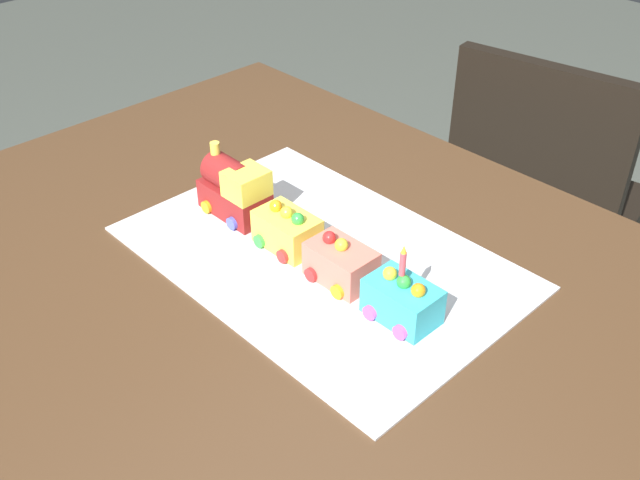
{
  "coord_description": "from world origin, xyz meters",
  "views": [
    {
      "loc": [
        0.63,
        -0.58,
        1.42
      ],
      "look_at": [
        -0.02,
        0.05,
        0.77
      ],
      "focal_mm": 40.95,
      "sensor_mm": 36.0,
      "label": 1
    }
  ],
  "objects_px": {
    "cake_locomotive": "(235,189)",
    "dining_table": "(305,331)",
    "chair": "(542,204)",
    "cake_car_caboose_turquoise": "(402,301)",
    "cake_car_gondola_lemon": "(287,230)",
    "cake_car_hopper_coral": "(341,263)",
    "birthday_candle": "(403,261)"
  },
  "relations": [
    {
      "from": "cake_car_hopper_coral",
      "to": "chair",
      "type": "bearing_deg",
      "value": 97.41
    },
    {
      "from": "dining_table",
      "to": "cake_car_caboose_turquoise",
      "type": "distance_m",
      "value": 0.22
    },
    {
      "from": "cake_car_gondola_lemon",
      "to": "cake_locomotive",
      "type": "bearing_deg",
      "value": -180.0
    },
    {
      "from": "chair",
      "to": "cake_car_gondola_lemon",
      "type": "relative_size",
      "value": 8.6
    },
    {
      "from": "cake_car_gondola_lemon",
      "to": "cake_car_caboose_turquoise",
      "type": "xyz_separation_m",
      "value": [
        0.24,
        0.0,
        0.0
      ]
    },
    {
      "from": "dining_table",
      "to": "chair",
      "type": "height_order",
      "value": "chair"
    },
    {
      "from": "dining_table",
      "to": "cake_locomotive",
      "type": "bearing_deg",
      "value": 170.38
    },
    {
      "from": "cake_car_hopper_coral",
      "to": "birthday_candle",
      "type": "distance_m",
      "value": 0.13
    },
    {
      "from": "cake_car_hopper_coral",
      "to": "cake_car_caboose_turquoise",
      "type": "bearing_deg",
      "value": 0.0
    },
    {
      "from": "dining_table",
      "to": "cake_car_hopper_coral",
      "type": "bearing_deg",
      "value": 38.38
    },
    {
      "from": "cake_locomotive",
      "to": "dining_table",
      "type": "bearing_deg",
      "value": -9.62
    },
    {
      "from": "dining_table",
      "to": "cake_car_caboose_turquoise",
      "type": "bearing_deg",
      "value": 11.99
    },
    {
      "from": "chair",
      "to": "cake_car_gondola_lemon",
      "type": "xyz_separation_m",
      "value": [
        -0.01,
        -0.8,
        0.3
      ]
    },
    {
      "from": "cake_car_caboose_turquoise",
      "to": "birthday_candle",
      "type": "xyz_separation_m",
      "value": [
        -0.0,
        -0.0,
        0.07
      ]
    },
    {
      "from": "cake_car_hopper_coral",
      "to": "cake_car_caboose_turquoise",
      "type": "distance_m",
      "value": 0.12
    },
    {
      "from": "dining_table",
      "to": "cake_car_gondola_lemon",
      "type": "xyz_separation_m",
      "value": [
        -0.07,
        0.03,
        0.14
      ]
    },
    {
      "from": "cake_locomotive",
      "to": "cake_car_gondola_lemon",
      "type": "bearing_deg",
      "value": 0.0
    },
    {
      "from": "dining_table",
      "to": "cake_locomotive",
      "type": "distance_m",
      "value": 0.26
    },
    {
      "from": "cake_car_hopper_coral",
      "to": "birthday_candle",
      "type": "xyz_separation_m",
      "value": [
        0.11,
        -0.0,
        0.07
      ]
    },
    {
      "from": "birthday_candle",
      "to": "dining_table",
      "type": "bearing_deg",
      "value": -167.67
    },
    {
      "from": "cake_car_gondola_lemon",
      "to": "cake_car_hopper_coral",
      "type": "distance_m",
      "value": 0.12
    },
    {
      "from": "cake_car_hopper_coral",
      "to": "cake_car_caboose_turquoise",
      "type": "xyz_separation_m",
      "value": [
        0.12,
        0.0,
        0.0
      ]
    },
    {
      "from": "chair",
      "to": "birthday_candle",
      "type": "relative_size",
      "value": 17.87
    },
    {
      "from": "dining_table",
      "to": "cake_car_gondola_lemon",
      "type": "height_order",
      "value": "cake_car_gondola_lemon"
    },
    {
      "from": "chair",
      "to": "cake_car_caboose_turquoise",
      "type": "xyz_separation_m",
      "value": [
        0.22,
        -0.8,
        0.3
      ]
    },
    {
      "from": "chair",
      "to": "birthday_candle",
      "type": "distance_m",
      "value": 0.91
    },
    {
      "from": "cake_car_gondola_lemon",
      "to": "chair",
      "type": "bearing_deg",
      "value": 89.02
    },
    {
      "from": "cake_locomotive",
      "to": "cake_car_caboose_turquoise",
      "type": "height_order",
      "value": "cake_locomotive"
    },
    {
      "from": "cake_locomotive",
      "to": "cake_car_gondola_lemon",
      "type": "xyz_separation_m",
      "value": [
        0.13,
        0.0,
        -0.02
      ]
    },
    {
      "from": "chair",
      "to": "cake_car_caboose_turquoise",
      "type": "distance_m",
      "value": 0.88
    },
    {
      "from": "cake_car_caboose_turquoise",
      "to": "cake_locomotive",
      "type": "bearing_deg",
      "value": -180.0
    },
    {
      "from": "cake_locomotive",
      "to": "cake_car_hopper_coral",
      "type": "xyz_separation_m",
      "value": [
        0.25,
        0.0,
        -0.02
      ]
    }
  ]
}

